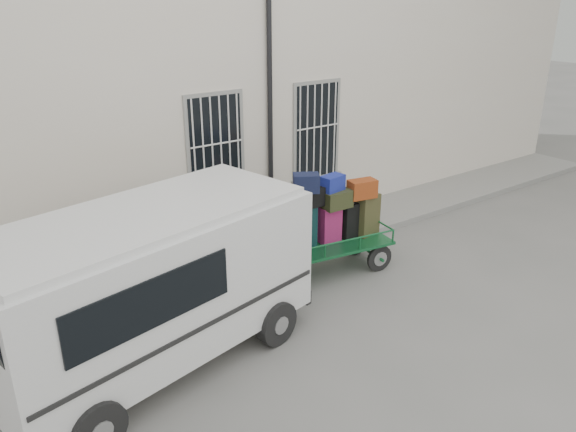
{
  "coord_description": "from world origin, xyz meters",
  "views": [
    {
      "loc": [
        -5.88,
        -7.18,
        5.3
      ],
      "look_at": [
        0.04,
        1.0,
        1.26
      ],
      "focal_mm": 35.0,
      "sensor_mm": 36.0,
      "label": 1
    }
  ],
  "objects": [
    {
      "name": "luggage_cart",
      "position": [
        0.7,
        0.64,
        1.1
      ],
      "size": [
        2.96,
        1.49,
        2.17
      ],
      "rotation": [
        0.0,
        0.0,
        -0.16
      ],
      "color": "black",
      "rests_on": "ground"
    },
    {
      "name": "sidewalk",
      "position": [
        0.0,
        2.2,
        0.07
      ],
      "size": [
        24.0,
        1.7,
        0.15
      ],
      "primitive_type": "cube",
      "color": "gray",
      "rests_on": "ground"
    },
    {
      "name": "building",
      "position": [
        0.0,
        5.5,
        3.0
      ],
      "size": [
        24.0,
        5.15,
        6.0
      ],
      "color": "beige",
      "rests_on": "ground"
    },
    {
      "name": "ground",
      "position": [
        0.0,
        0.0,
        0.0
      ],
      "size": [
        80.0,
        80.0,
        0.0
      ],
      "primitive_type": "plane",
      "color": "slate",
      "rests_on": "ground"
    },
    {
      "name": "van",
      "position": [
        -3.27,
        -0.16,
        1.42
      ],
      "size": [
        5.22,
        3.0,
        2.48
      ],
      "rotation": [
        0.0,
        0.0,
        0.2
      ],
      "color": "silver",
      "rests_on": "ground"
    }
  ]
}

